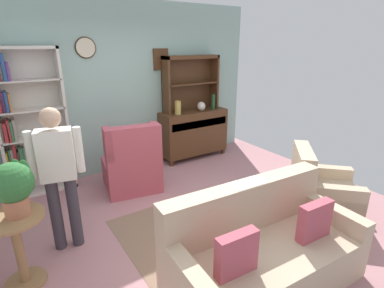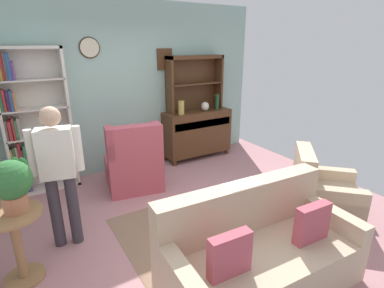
% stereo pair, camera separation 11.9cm
% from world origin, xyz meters
% --- Properties ---
extents(ground_plane, '(5.40, 4.60, 0.02)m').
position_xyz_m(ground_plane, '(0.00, 0.00, -0.01)').
color(ground_plane, '#B27A7F').
extents(wall_back, '(5.00, 0.09, 2.80)m').
position_xyz_m(wall_back, '(-0.00, 2.13, 1.41)').
color(wall_back, '#93B7AD').
rests_on(wall_back, ground_plane).
extents(area_rug, '(2.30, 1.77, 0.01)m').
position_xyz_m(area_rug, '(0.20, -0.30, 0.00)').
color(area_rug, '#846651').
rests_on(area_rug, ground_plane).
extents(bookshelf, '(0.90, 0.30, 2.10)m').
position_xyz_m(bookshelf, '(-1.53, 1.95, 1.05)').
color(bookshelf, silver).
rests_on(bookshelf, ground_plane).
extents(sideboard, '(1.30, 0.45, 0.92)m').
position_xyz_m(sideboard, '(1.23, 1.86, 0.51)').
color(sideboard, '#4C2D19').
rests_on(sideboard, ground_plane).
extents(sideboard_hutch, '(1.10, 0.26, 1.00)m').
position_xyz_m(sideboard_hutch, '(1.23, 1.97, 1.56)').
color(sideboard_hutch, '#4C2D19').
rests_on(sideboard_hutch, sideboard).
extents(vase_tall, '(0.11, 0.11, 0.24)m').
position_xyz_m(vase_tall, '(0.84, 1.78, 1.04)').
color(vase_tall, tan).
rests_on(vase_tall, sideboard).
extents(vase_round, '(0.15, 0.15, 0.17)m').
position_xyz_m(vase_round, '(1.36, 1.79, 1.01)').
color(vase_round, beige).
rests_on(vase_round, sideboard).
extents(bottle_wine, '(0.07, 0.07, 0.29)m').
position_xyz_m(bottle_wine, '(1.62, 1.77, 1.06)').
color(bottle_wine, '#194223').
rests_on(bottle_wine, sideboard).
extents(couch_floral, '(1.84, 0.95, 0.90)m').
position_xyz_m(couch_floral, '(-0.03, -1.17, 0.31)').
color(couch_floral, '#C6AD8E').
rests_on(couch_floral, ground_plane).
extents(armchair_floral, '(1.08, 1.08, 0.88)m').
position_xyz_m(armchair_floral, '(1.45, -0.75, 0.29)').
color(armchair_floral, '#C6AD8E').
rests_on(armchair_floral, ground_plane).
extents(wingback_chair, '(0.91, 0.92, 1.05)m').
position_xyz_m(wingback_chair, '(-0.30, 1.23, 0.38)').
color(wingback_chair, '#B74C5B').
rests_on(wingback_chair, ground_plane).
extents(plant_stand, '(0.52, 0.52, 0.72)m').
position_xyz_m(plant_stand, '(-1.89, 0.01, 0.44)').
color(plant_stand, '#997047').
rests_on(plant_stand, ground_plane).
extents(potted_plant_large, '(0.35, 0.35, 0.48)m').
position_xyz_m(potted_plant_large, '(-1.84, 0.02, 1.00)').
color(potted_plant_large, '#AD6B4C').
rests_on(potted_plant_large, plant_stand).
extents(person_reading, '(0.52, 0.27, 1.56)m').
position_xyz_m(person_reading, '(-1.42, 0.36, 0.91)').
color(person_reading, '#38333D').
rests_on(person_reading, ground_plane).
extents(coffee_table, '(0.80, 0.50, 0.42)m').
position_xyz_m(coffee_table, '(0.20, -0.38, 0.35)').
color(coffee_table, '#4C2D19').
rests_on(coffee_table, ground_plane).
extents(book_stack, '(0.22, 0.15, 0.08)m').
position_xyz_m(book_stack, '(0.24, -0.37, 0.46)').
color(book_stack, gold).
rests_on(book_stack, coffee_table).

